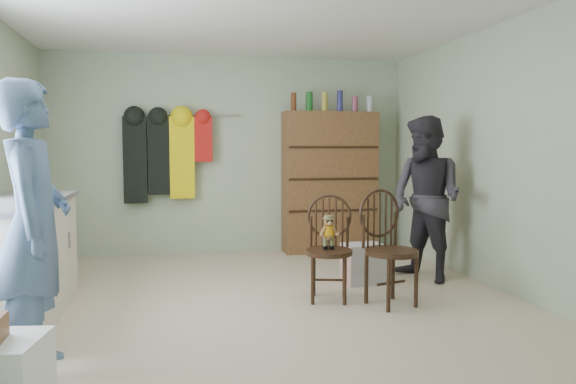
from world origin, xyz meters
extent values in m
plane|color=beige|center=(0.00, 0.00, 0.00)|extent=(5.00, 5.00, 0.00)
plane|color=#B2C1A1|center=(0.00, 2.50, 1.25)|extent=(4.50, 0.00, 4.50)
plane|color=#B2C1A1|center=(2.25, 0.00, 1.25)|extent=(0.00, 5.00, 5.00)
plane|color=white|center=(0.00, 0.00, 2.50)|extent=(5.00, 5.00, 0.00)
cube|color=silver|center=(-1.95, 0.00, 0.45)|extent=(0.60, 1.80, 0.90)
cube|color=slate|center=(-1.95, 0.00, 0.92)|extent=(0.64, 1.86, 0.04)
cylinder|color=#99999E|center=(-1.64, -0.45, 0.54)|extent=(0.02, 0.02, 0.14)
cylinder|color=#99999E|center=(-1.64, 0.45, 0.54)|extent=(0.02, 0.02, 0.14)
cylinder|color=#3D2415|center=(0.58, 0.01, 0.43)|extent=(0.51, 0.51, 0.04)
cylinder|color=#3D2415|center=(0.41, -0.09, 0.21)|extent=(0.03, 0.03, 0.41)
cylinder|color=#3D2415|center=(0.67, -0.16, 0.21)|extent=(0.03, 0.03, 0.41)
cylinder|color=#3D2415|center=(0.49, 0.19, 0.21)|extent=(0.03, 0.03, 0.41)
cylinder|color=#3D2415|center=(0.75, 0.11, 0.21)|extent=(0.03, 0.03, 0.41)
torus|color=#3D2415|center=(0.62, 0.16, 0.73)|extent=(0.39, 0.14, 0.40)
cylinder|color=#3D2415|center=(0.46, 0.20, 0.59)|extent=(0.03, 0.03, 0.27)
cylinder|color=#3D2415|center=(0.78, 0.11, 0.59)|extent=(0.03, 0.03, 0.27)
cylinder|color=#E8A20D|center=(0.58, 0.02, 0.61)|extent=(0.09, 0.09, 0.09)
cylinder|color=#475128|center=(0.58, 0.02, 0.52)|extent=(0.06, 0.06, 0.14)
sphere|color=#9E7042|center=(0.58, 0.02, 0.70)|extent=(0.09, 0.09, 0.09)
cylinder|color=#475128|center=(0.58, 0.02, 0.74)|extent=(0.08, 0.08, 0.03)
cube|color=black|center=(0.58, -0.01, 0.70)|extent=(0.06, 0.01, 0.01)
cylinder|color=#3D2415|center=(1.05, -0.26, 0.46)|extent=(0.55, 0.55, 0.04)
cylinder|color=#3D2415|center=(0.95, -0.44, 0.22)|extent=(0.04, 0.04, 0.44)
cylinder|color=#3D2415|center=(1.23, -0.35, 0.22)|extent=(0.04, 0.04, 0.44)
cylinder|color=#3D2415|center=(0.87, -0.15, 0.22)|extent=(0.04, 0.04, 0.44)
cylinder|color=#3D2415|center=(1.15, -0.07, 0.22)|extent=(0.04, 0.04, 0.44)
torus|color=#3D2415|center=(1.00, -0.09, 0.78)|extent=(0.42, 0.15, 0.43)
cylinder|color=#3D2415|center=(0.84, -0.15, 0.63)|extent=(0.03, 0.03, 0.29)
cylinder|color=#3D2415|center=(1.17, -0.05, 0.63)|extent=(0.03, 0.03, 0.29)
cube|color=#E57C72|center=(1.08, 0.54, 0.20)|extent=(0.39, 0.32, 0.40)
imported|color=slate|center=(-1.58, -1.09, 0.87)|extent=(0.45, 0.66, 1.75)
imported|color=#2D2B33|center=(1.75, 0.54, 0.83)|extent=(0.89, 0.99, 1.66)
cube|color=brown|center=(1.25, 2.30, 0.90)|extent=(1.20, 0.38, 1.80)
cube|color=#3D2415|center=(1.25, 2.11, 0.55)|extent=(1.16, 0.02, 0.03)
cube|color=#3D2415|center=(1.25, 2.11, 0.95)|extent=(1.16, 0.02, 0.03)
cube|color=#3D2415|center=(1.25, 2.11, 1.35)|extent=(1.16, 0.02, 0.03)
cylinder|color=#592D14|center=(0.75, 2.20, 1.91)|extent=(0.07, 0.07, 0.23)
cylinder|color=#19591E|center=(0.95, 2.20, 1.92)|extent=(0.09, 0.09, 0.24)
cylinder|color=#A59933|center=(1.15, 2.20, 1.92)|extent=(0.08, 0.08, 0.24)
cylinder|color=navy|center=(1.35, 2.20, 1.93)|extent=(0.07, 0.07, 0.26)
cylinder|color=#8C3F59|center=(1.55, 2.20, 1.90)|extent=(0.08, 0.08, 0.19)
cylinder|color=#B2B2B7|center=(1.75, 2.20, 1.90)|extent=(0.08, 0.08, 0.20)
cylinder|color=#99999E|center=(-0.40, 2.44, 1.75)|extent=(1.00, 0.02, 0.02)
cube|color=black|center=(-1.18, 2.38, 1.19)|extent=(0.28, 0.10, 1.05)
cube|color=black|center=(-0.90, 2.38, 1.25)|extent=(0.26, 0.10, 0.95)
cube|color=yellow|center=(-0.62, 2.38, 1.22)|extent=(0.30, 0.10, 1.00)
cube|color=red|center=(-0.36, 2.38, 1.44)|extent=(0.22, 0.10, 0.55)
camera|label=1|loc=(-0.79, -4.66, 1.34)|focal=35.00mm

